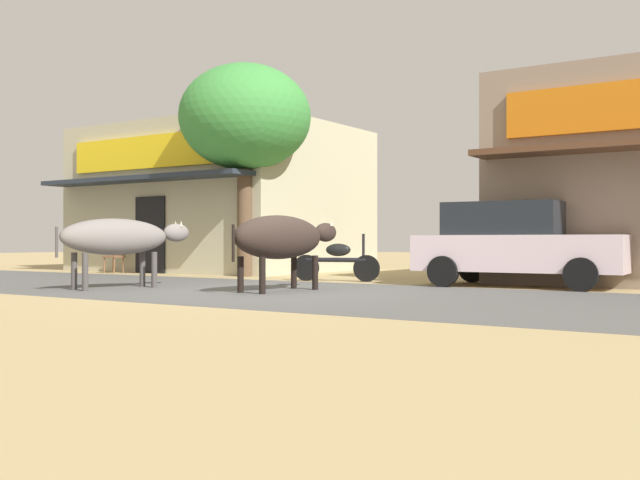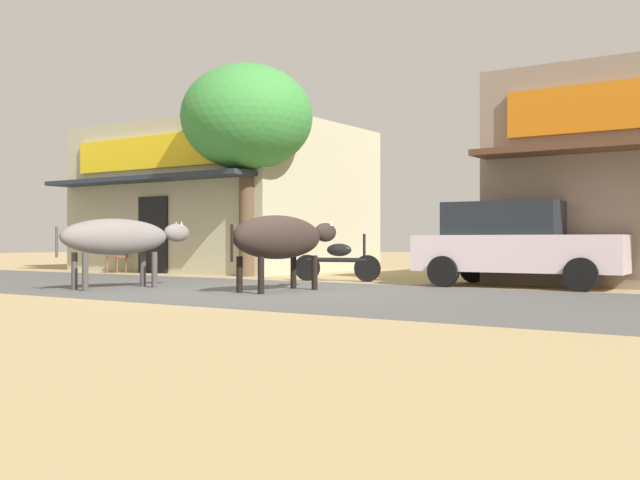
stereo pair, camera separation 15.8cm
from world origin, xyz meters
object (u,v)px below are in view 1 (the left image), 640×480
at_px(roadside_tree, 245,119).
at_px(cow_far_dark, 281,238).
at_px(parked_motorcycle, 337,260).
at_px(parked_hatchback_car, 517,243).
at_px(cafe_chair_near_tree, 116,254).
at_px(cow_near_brown, 119,238).

bearing_deg(roadside_tree, cow_far_dark, -44.36).
bearing_deg(parked_motorcycle, cow_far_dark, -75.70).
xyz_separation_m(parked_hatchback_car, parked_motorcycle, (-3.88, -0.40, -0.38)).
distance_m(parked_hatchback_car, cow_far_dark, 4.73).
bearing_deg(parked_hatchback_car, cow_far_dark, -130.37).
bearing_deg(cow_far_dark, cafe_chair_near_tree, 157.17).
bearing_deg(cow_far_dark, parked_hatchback_car, 49.63).
relative_size(cow_near_brown, cafe_chair_near_tree, 2.95).
relative_size(cow_far_dark, cafe_chair_near_tree, 2.98).
distance_m(parked_motorcycle, cafe_chair_near_tree, 7.38).
bearing_deg(parked_motorcycle, cow_near_brown, -116.42).
relative_size(roadside_tree, cow_far_dark, 1.93).
relative_size(parked_hatchback_car, cow_near_brown, 1.48).
bearing_deg(cow_far_dark, roadside_tree, 135.64).
xyz_separation_m(cow_near_brown, cow_far_dark, (2.95, 1.09, -0.01)).
bearing_deg(roadside_tree, cow_near_brown, -78.79).
height_order(cow_far_dark, cafe_chair_near_tree, cow_far_dark).
height_order(roadside_tree, cafe_chair_near_tree, roadside_tree).
bearing_deg(cafe_chair_near_tree, parked_hatchback_car, 0.77).
bearing_deg(roadside_tree, parked_motorcycle, -11.62).
relative_size(parked_motorcycle, cow_far_dark, 0.69).
bearing_deg(parked_motorcycle, cafe_chair_near_tree, 178.04).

